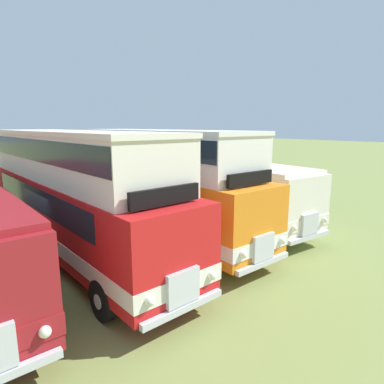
{
  "coord_description": "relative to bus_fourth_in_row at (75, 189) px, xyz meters",
  "views": [
    {
      "loc": [
        -1.85,
        -11.43,
        4.65
      ],
      "look_at": [
        6.97,
        -0.04,
        1.74
      ],
      "focal_mm": 30.68,
      "sensor_mm": 36.0,
      "label": 1
    }
  ],
  "objects": [
    {
      "name": "ground_plane",
      "position": [
        -1.78,
        0.06,
        -2.48
      ],
      "size": [
        200.0,
        200.0,
        0.0
      ],
      "primitive_type": "plane",
      "color": "olive"
    },
    {
      "name": "bus_fourth_in_row",
      "position": [
        0.0,
        0.0,
        0.0
      ],
      "size": [
        3.22,
        11.77,
        4.49
      ],
      "color": "red",
      "rests_on": "ground"
    },
    {
      "name": "bus_fifth_in_row",
      "position": [
        3.59,
        0.25,
        -0.0
      ],
      "size": [
        2.79,
        11.12,
        4.49
      ],
      "color": "orange",
      "rests_on": "ground"
    },
    {
      "name": "bus_sixth_in_row",
      "position": [
        7.17,
        0.11,
        -0.73
      ],
      "size": [
        3.07,
        10.05,
        2.99
      ],
      "color": "silver",
      "rests_on": "ground"
    }
  ]
}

